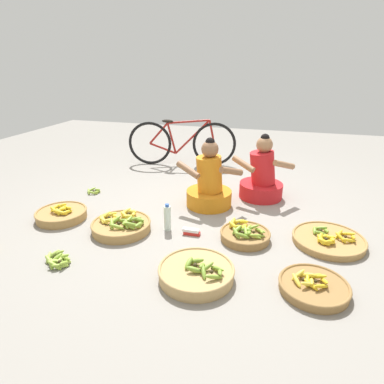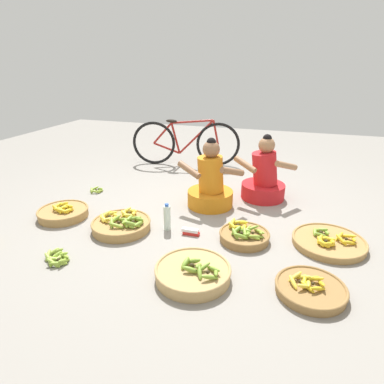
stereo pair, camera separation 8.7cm
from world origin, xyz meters
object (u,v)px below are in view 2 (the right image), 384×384
Objects in this scene: vendor_woman_behind at (264,179)px; banana_basket_near_bicycle at (63,212)px; banana_basket_back_center at (244,235)px; bicycle_leaning at (185,143)px; banana_basket_near_vendor at (329,241)px; loose_bananas_back_left at (57,258)px; banana_basket_front_left at (121,224)px; packet_carton_stack at (191,232)px; banana_basket_mid_left at (310,288)px; banana_basket_front_center at (193,272)px; loose_bananas_mid_right at (96,190)px; water_bottle at (167,217)px; vendor_woman_front at (210,185)px.

vendor_woman_behind is 1.49× the size of banana_basket_near_bicycle.
vendor_woman_behind is at bearing 87.03° from banana_basket_back_center.
banana_basket_near_vendor is (2.02, -1.97, -0.32)m from bicycle_leaning.
vendor_woman_behind is 2.92× the size of loose_bananas_back_left.
vendor_woman_behind is 1.69m from bicycle_leaning.
banana_basket_near_bicycle is at bearing 175.16° from banana_basket_front_left.
banana_basket_mid_left is at bearing -27.23° from packet_carton_stack.
bicycle_leaning reaches higher than banana_basket_front_center.
packet_carton_stack is at bearing -24.93° from loose_bananas_mid_right.
banana_basket_back_center is at bearing -17.78° from loose_bananas_mid_right.
banana_basket_back_center is 1.69× the size of water_bottle.
banana_basket_near_vendor is (2.67, 0.23, -0.02)m from banana_basket_near_bicycle.
vendor_woman_behind reaches higher than loose_bananas_back_left.
banana_basket_mid_left is 2.03m from loose_bananas_back_left.
loose_bananas_back_left is (-2.19, -0.94, -0.01)m from banana_basket_near_vendor.
banana_basket_near_bicycle is 3.03× the size of packet_carton_stack.
banana_basket_front_left is 0.46m from water_bottle.
vendor_woman_behind is 1.10m from banana_basket_back_center.
banana_basket_front_center is at bearing -112.17° from banana_basket_back_center.
water_bottle is at bearing -28.11° from loose_bananas_mid_right.
vendor_woman_behind is 1.37m from water_bottle.
banana_basket_near_vendor is 2.79m from loose_bananas_mid_right.
banana_basket_mid_left is 1.46m from water_bottle.
banana_basket_mid_left is at bearing -23.79° from water_bottle.
vendor_woman_front reaches higher than water_bottle.
vendor_woman_behind is 1.28m from packet_carton_stack.
vendor_woman_front reaches higher than vendor_woman_behind.
vendor_woman_front is at bearing 99.02° from banana_basket_front_center.
loose_bananas_mid_right is 1.08× the size of packet_carton_stack.
banana_basket_front_left is 3.34× the size of packet_carton_stack.
banana_basket_front_center reaches higher than packet_carton_stack.
banana_basket_front_left reaches higher than banana_basket_mid_left.
banana_basket_near_bicycle is (-1.43, -0.76, -0.20)m from vendor_woman_front.
vendor_woman_front is 1.69× the size of banana_basket_back_center.
water_bottle is (-1.33, 0.59, 0.09)m from banana_basket_mid_left.
water_bottle is (1.17, 0.07, 0.08)m from banana_basket_near_bicycle.
bicycle_leaning is at bearing 86.67° from loose_bananas_back_left.
vendor_woman_front is 1.09m from banana_basket_front_left.
vendor_woman_front is at bearing -143.73° from vendor_woman_behind.
banana_basket_near_vendor is at bearing -44.18° from bicycle_leaning.
banana_basket_back_center is (-0.06, -1.08, -0.20)m from vendor_woman_behind.
banana_basket_back_center is at bearing 133.28° from banana_basket_mid_left.
water_bottle reaches higher than banana_basket_back_center.
loose_bananas_mid_right is at bearing 155.07° from packet_carton_stack.
bicycle_leaning is at bearing 118.37° from vendor_woman_front.
vendor_woman_behind is 0.47× the size of bicycle_leaning.
banana_basket_near_bicycle is 0.91× the size of banana_basket_front_left.
banana_basket_near_bicycle reaches higher than banana_basket_mid_left.
banana_basket_back_center is 2.70× the size of packet_carton_stack.
banana_basket_mid_left is 2.70× the size of loose_bananas_mid_right.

